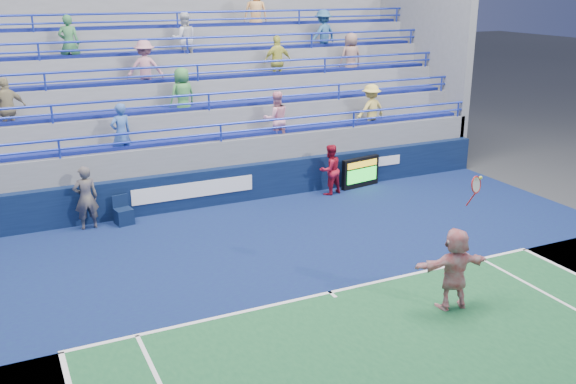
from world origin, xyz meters
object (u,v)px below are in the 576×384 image
line_judge (86,198)px  serve_speed_board (360,172)px  tennis_player (455,269)px  ball_girl (330,170)px  judge_chair (124,215)px

line_judge → serve_speed_board: bearing=177.5°
serve_speed_board → tennis_player: tennis_player is taller
serve_speed_board → ball_girl: size_ratio=0.90×
serve_speed_board → ball_girl: bearing=-170.2°
judge_chair → line_judge: line_judge is taller
serve_speed_board → judge_chair: (-7.58, -0.13, -0.24)m
judge_chair → ball_girl: size_ratio=0.50×
judge_chair → serve_speed_board: bearing=1.0°
judge_chair → tennis_player: (5.03, -7.60, 0.60)m
serve_speed_board → ball_girl: ball_girl is taller
tennis_player → ball_girl: size_ratio=1.74×
line_judge → ball_girl: (7.27, -0.14, -0.08)m
line_judge → tennis_player: bearing=124.9°
line_judge → ball_girl: size_ratio=1.10×
serve_speed_board → judge_chair: serve_speed_board is taller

